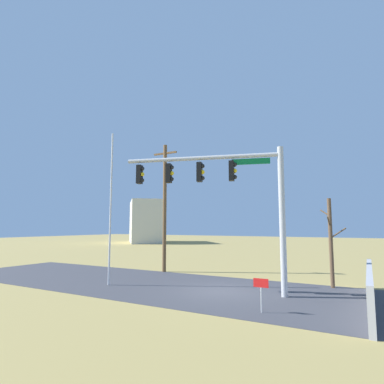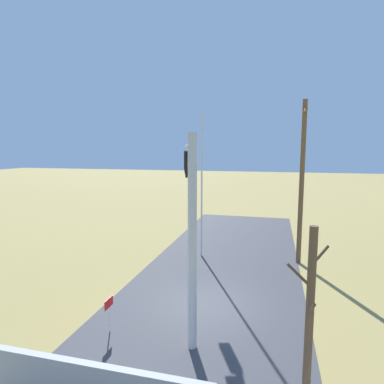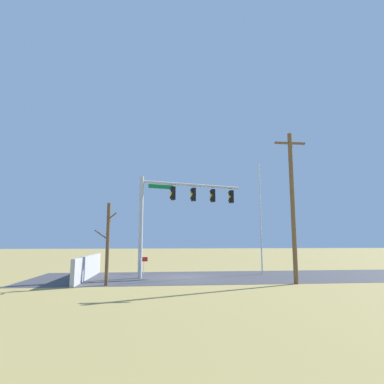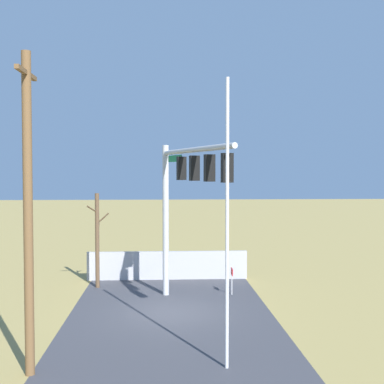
{
  "view_description": "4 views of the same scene",
  "coord_description": "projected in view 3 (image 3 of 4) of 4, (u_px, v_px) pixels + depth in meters",
  "views": [
    {
      "loc": [
        6.36,
        -14.36,
        3.14
      ],
      "look_at": [
        -0.99,
        -1.16,
        4.77
      ],
      "focal_mm": 29.43,
      "sensor_mm": 36.0,
      "label": 1
    },
    {
      "loc": [
        12.35,
        2.57,
        6.33
      ],
      "look_at": [
        -0.81,
        -0.79,
        4.52
      ],
      "focal_mm": 30.37,
      "sensor_mm": 36.0,
      "label": 2
    },
    {
      "loc": [
        1.96,
        22.43,
        2.46
      ],
      "look_at": [
        -0.62,
        -1.02,
        5.97
      ],
      "focal_mm": 30.54,
      "sensor_mm": 36.0,
      "label": 3
    },
    {
      "loc": [
        -20.47,
        0.3,
        5.68
      ],
      "look_at": [
        -1.03,
        -0.79,
        4.87
      ],
      "focal_mm": 48.53,
      "sensor_mm": 36.0,
      "label": 4
    }
  ],
  "objects": [
    {
      "name": "retaining_fence",
      "position": [
        88.0,
        267.0,
        21.25
      ],
      "size": [
        0.2,
        8.3,
        1.47
      ],
      "primitive_type": "cube",
      "color": "#A8A8AD",
      "rests_on": "ground_plane"
    },
    {
      "name": "sidewalk_corner",
      "position": [
        124.0,
        278.0,
        21.29
      ],
      "size": [
        6.0,
        6.0,
        0.01
      ],
      "primitive_type": "cube",
      "color": "#B7B5AD",
      "rests_on": "ground_plane"
    },
    {
      "name": "ground_plane",
      "position": [
        184.0,
        277.0,
        21.9
      ],
      "size": [
        160.0,
        160.0,
        0.0
      ],
      "primitive_type": "plane",
      "color": "#9E894C"
    },
    {
      "name": "bare_tree",
      "position": [
        108.0,
        242.0,
        18.32
      ],
      "size": [
        1.27,
        1.02,
        4.58
      ],
      "color": "brown",
      "rests_on": "ground_plane"
    },
    {
      "name": "flagpole",
      "position": [
        261.0,
        218.0,
        24.64
      ],
      "size": [
        0.1,
        0.1,
        8.3
      ],
      "primitive_type": "cylinder",
      "color": "silver",
      "rests_on": "ground_plane"
    },
    {
      "name": "signal_mast",
      "position": [
        176.0,
        205.0,
        23.08
      ],
      "size": [
        7.45,
        2.37,
        6.81
      ],
      "color": "#B2B5BA",
      "rests_on": "ground_plane"
    },
    {
      "name": "open_sign",
      "position": [
        144.0,
        261.0,
        24.51
      ],
      "size": [
        0.56,
        0.04,
        1.22
      ],
      "color": "silver",
      "rests_on": "ground_plane"
    },
    {
      "name": "road_surface",
      "position": [
        243.0,
        277.0,
        22.34
      ],
      "size": [
        28.0,
        8.0,
        0.01
      ],
      "primitive_type": "cube",
      "color": "#3D3D42",
      "rests_on": "ground_plane"
    },
    {
      "name": "utility_pole",
      "position": [
        293.0,
        203.0,
        19.31
      ],
      "size": [
        1.9,
        0.26,
        8.92
      ],
      "color": "brown",
      "rests_on": "ground_plane"
    }
  ]
}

